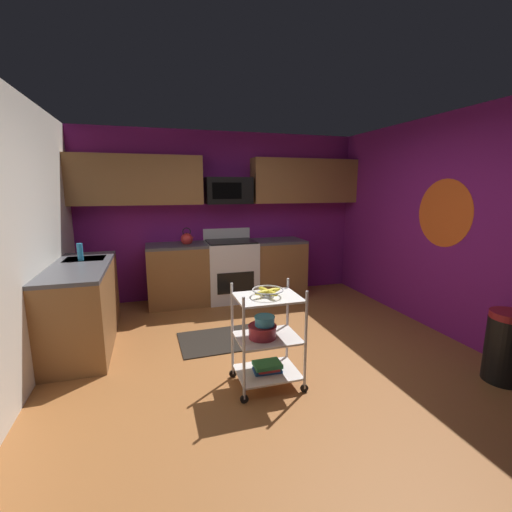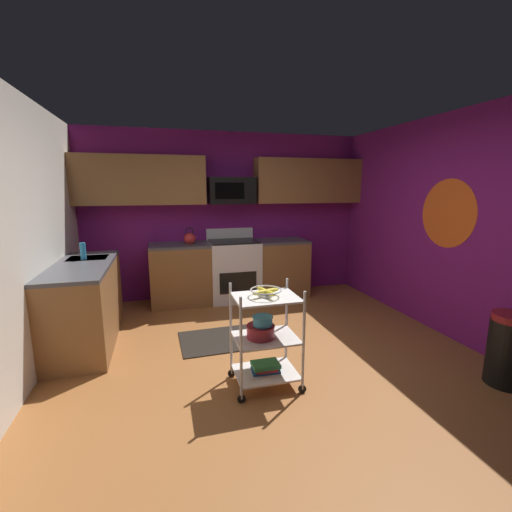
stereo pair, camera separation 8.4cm
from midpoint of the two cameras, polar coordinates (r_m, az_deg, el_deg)
floor at (r=3.74m, az=3.38°, el=-17.06°), size 4.40×4.80×0.04m
wall_back at (r=5.67m, az=-4.42°, el=6.61°), size 4.52×0.06×2.60m
wall_left at (r=3.35m, az=-35.36°, el=1.41°), size 0.06×4.80×2.60m
wall_right at (r=4.56m, az=31.24°, el=3.92°), size 0.06×4.80×2.60m
wall_flower_decal at (r=4.67m, az=29.36°, el=6.09°), size 0.00×0.80×0.80m
counter_run at (r=4.95m, az=-11.30°, el=-4.07°), size 3.42×2.21×0.92m
oven_range at (r=5.49m, az=-3.24°, el=-2.23°), size 0.76×0.65×1.10m
upper_cabinets at (r=5.46m, az=-4.19°, el=12.22°), size 4.40×0.33×0.70m
microwave at (r=5.44m, az=-3.63°, el=10.65°), size 0.70×0.39×0.40m
rolling_cart at (r=3.14m, az=2.39°, el=-13.20°), size 0.61×0.44×0.91m
fruit_bowl at (r=2.99m, az=2.46°, el=-5.81°), size 0.27×0.27×0.07m
mixing_bowl_large at (r=3.10m, az=1.54°, el=-12.21°), size 0.25×0.25×0.11m
mixing_bowl_small at (r=3.06m, az=1.91°, el=-10.52°), size 0.18×0.18×0.08m
book_stack at (r=3.26m, az=2.35°, el=-17.71°), size 0.26×0.17×0.08m
kettle at (r=5.29m, az=-10.35°, el=2.82°), size 0.21×0.18×0.26m
dish_soap_bottle at (r=4.50m, az=-26.02°, el=0.71°), size 0.06×0.06×0.20m
trash_can at (r=3.94m, az=36.58°, el=-12.26°), size 0.34×0.42×0.66m
floor_rug at (r=4.20m, az=-4.00°, el=-13.38°), size 1.12×0.73×0.01m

